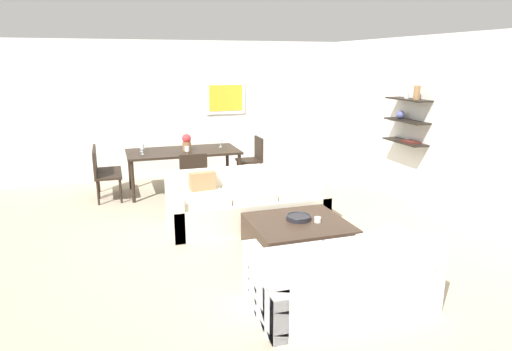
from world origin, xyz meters
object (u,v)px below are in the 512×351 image
Objects in this scene: wine_glass_foot at (187,149)px; wine_glass_left_near at (142,147)px; decorative_bowl at (299,217)px; dining_chair_left_near at (103,172)px; dining_chair_left_far at (103,167)px; wine_glass_right_far at (220,140)px; loveseat_white at (342,278)px; coffee_table at (298,236)px; wine_glass_left_far at (141,145)px; dining_chair_right_far at (253,157)px; centerpiece_vase at (187,142)px; candle_jar at (318,220)px; sofa_beige at (246,204)px; dining_table at (183,154)px; dining_chair_foot at (193,176)px.

wine_glass_foot is 0.78m from wine_glass_left_near.
decorative_bowl is 3.66m from dining_chair_left_near.
wine_glass_right_far reaches higher than dining_chair_left_far.
loveseat_white reaches higher than coffee_table.
wine_glass_foot is at bearing -37.74° from wine_glass_left_far.
wine_glass_foot reaches higher than dining_chair_left_near.
dining_chair_right_far is (0.47, 3.32, 0.31)m from coffee_table.
wine_glass_left_near is (-2.11, -0.34, 0.37)m from dining_chair_right_far.
wine_glass_left_far is 0.80m from centerpiece_vase.
wine_glass_left_near is 0.62× the size of centerpiece_vase.
wine_glass_left_far reaches higher than wine_glass_foot.
candle_jar is at bearing -24.30° from coffee_table.
wine_glass_right_far reaches higher than candle_jar.
wine_glass_left_far is (-1.30, 2.11, 0.57)m from sofa_beige.
dining_chair_right_far is at bearing 82.66° from loveseat_white.
dining_chair_left_far reaches higher than dining_table.
wine_glass_foot reaches higher than dining_table.
sofa_beige is 1.75m from wine_glass_foot.
dining_chair_left_near reaches higher than dining_table.
dining_table is at bearing -9.66° from wine_glass_left_far.
dining_chair_right_far is 2.78m from dining_chair_left_far.
wine_glass_right_far reaches higher than wine_glass_left_far.
loveseat_white is (0.21, -2.47, 0.00)m from sofa_beige.
dining_chair_right_far is 1.00× the size of dining_chair_left_far.
dining_chair_left_near is 5.50× the size of wine_glass_left_far.
dining_chair_left_far reaches higher than candle_jar.
wine_glass_foot reaches higher than coffee_table.
dining_chair_left_far is 5.70× the size of wine_glass_foot.
candle_jar is at bearing -60.87° from wine_glass_left_far.
dining_chair_right_far is (1.39, 0.22, -0.18)m from dining_table.
centerpiece_vase is at bearing 105.49° from coffee_table.
sofa_beige is 2.97m from dining_chair_left_far.
wine_glass_foot is (-1.39, -0.65, 0.35)m from dining_chair_right_far.
dining_chair_foot reaches higher than sofa_beige.
dining_chair_left_near is 2.17m from wine_glass_right_far.
centerpiece_vase is (0.07, -0.02, 0.22)m from dining_table.
wine_glass_left_near reaches higher than dining_chair_foot.
wine_glass_left_far is at bearing 119.13° from candle_jar.
centerpiece_vase is at bearing 104.71° from sofa_beige.
dining_chair_right_far is at bearing 0.00° from dining_chair_left_far.
wine_glass_left_far is (-0.72, 1.02, 0.36)m from dining_chair_foot.
wine_glass_left_near is 0.79m from centerpiece_vase.
dining_chair_right_far is 2.82m from dining_chair_left_near.
wine_glass_left_far is (-0.72, 0.12, 0.18)m from dining_table.
sofa_beige is 1.25m from dining_chair_foot.
coffee_table is 1.34× the size of dining_chair_left_near.
loveseat_white reaches higher than decorative_bowl.
dining_chair_right_far is 1.58m from wine_glass_foot.
wine_glass_left_far reaches higher than candle_jar.
sofa_beige is 2.20m from wine_glass_right_far.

